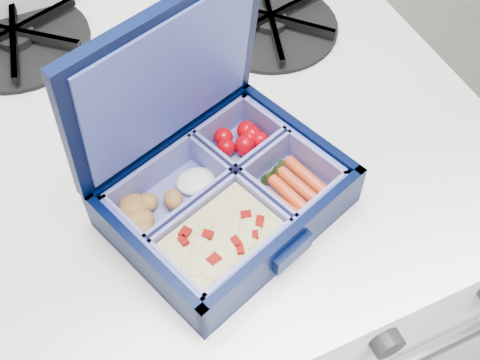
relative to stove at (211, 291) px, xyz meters
name	(u,v)px	position (x,y,z in m)	size (l,w,h in m)	color
stove	(211,291)	(0.00, 0.00, 0.00)	(0.65, 0.65, 0.97)	white
bento_box	(227,198)	(-0.02, -0.15, 0.51)	(0.22, 0.17, 0.05)	black
burner_grate	(270,20)	(0.15, 0.10, 0.50)	(0.18, 0.18, 0.03)	black
burner_grate_rear	(16,37)	(-0.16, 0.21, 0.50)	(0.19, 0.19, 0.02)	black
fork	(199,100)	(0.01, 0.01, 0.49)	(0.03, 0.19, 0.01)	#AAABB6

